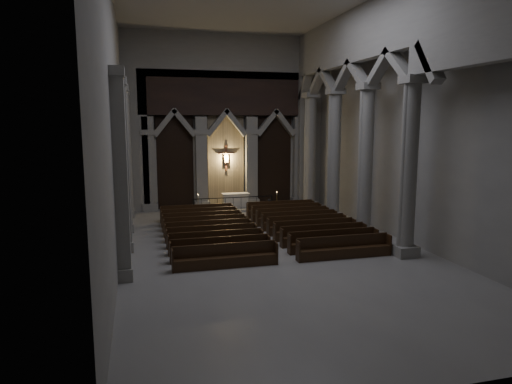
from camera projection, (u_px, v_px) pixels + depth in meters
room at (274, 87)px, 20.64m from camera, size 24.00×24.10×12.00m
sanctuary_wall at (226, 114)px, 31.83m from camera, size 14.00×0.77×12.00m
right_arcade at (370, 87)px, 23.25m from camera, size 1.00×24.00×12.00m
left_pilasters at (125, 165)px, 22.88m from camera, size 0.60×13.00×8.03m
sanctuary_step at (230, 208)px, 31.93m from camera, size 8.50×2.60×0.15m
altar at (235, 200)px, 31.94m from camera, size 1.88×0.75×0.95m
altar_rail at (233, 202)px, 30.61m from camera, size 5.47×0.09×1.08m
candle_stand_left at (198, 210)px, 29.71m from camera, size 0.23×0.23×1.39m
candle_stand_right at (277, 204)px, 31.88m from camera, size 0.21×0.21×1.23m
pews at (259, 230)px, 24.26m from camera, size 9.86×9.89×0.99m
worshipper at (269, 208)px, 29.50m from camera, size 0.47×0.39×1.11m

